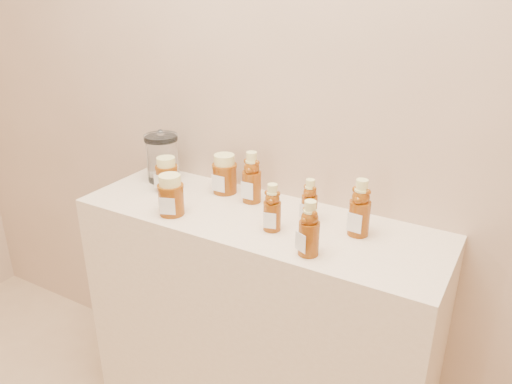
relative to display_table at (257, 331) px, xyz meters
The scene contains 11 objects.
wall_back 0.92m from the display_table, 90.00° to the left, with size 3.50×0.02×2.70m, color tan.
display_table is the anchor object (origin of this frame).
bear_bottle_back_left 0.56m from the display_table, 127.86° to the left, with size 0.07×0.07×0.20m, color #6A2D08, non-canonical shape.
bear_bottle_back_mid 0.55m from the display_table, 21.22° to the left, with size 0.05×0.05×0.16m, color #6A2D08, non-canonical shape.
bear_bottle_back_right 0.64m from the display_table, ahead, with size 0.07×0.07×0.20m, color #6A2D08, non-canonical shape.
bear_bottle_front_left 0.54m from the display_table, 31.99° to the right, with size 0.06×0.06×0.17m, color #6A2D08, non-canonical shape.
bear_bottle_front_right 0.60m from the display_table, 28.45° to the right, with size 0.06×0.06×0.18m, color #6A2D08, non-canonical shape.
honey_jar_left 0.64m from the display_table, behind, with size 0.08×0.08×0.12m, color #6A2D08, non-canonical shape.
honey_jar_back 0.57m from the display_table, 149.41° to the left, with size 0.09×0.09×0.14m, color #6A2D08, non-canonical shape.
honey_jar_front 0.58m from the display_table, 154.42° to the right, with size 0.08×0.08×0.13m, color #6A2D08, non-canonical shape.
glass_canister 0.72m from the display_table, 168.00° to the left, with size 0.12×0.12×0.19m, color white, non-canonical shape.
Camera 1 is at (0.71, 0.32, 1.60)m, focal length 35.00 mm.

